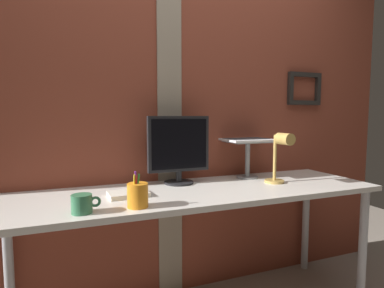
{
  "coord_description": "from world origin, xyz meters",
  "views": [
    {
      "loc": [
        -0.64,
        -1.54,
        1.18
      ],
      "look_at": [
        0.02,
        0.14,
        1.01
      ],
      "focal_mm": 28.9,
      "sensor_mm": 36.0,
      "label": 1
    }
  ],
  "objects_px": {
    "monitor": "(179,147)",
    "pen_cup": "(138,195)",
    "coffee_mug": "(82,204)",
    "laptop": "(243,133)",
    "desk_lamp": "(281,153)"
  },
  "relations": [
    {
      "from": "monitor",
      "to": "laptop",
      "type": "relative_size",
      "value": 1.3
    },
    {
      "from": "laptop",
      "to": "pen_cup",
      "type": "distance_m",
      "value": 0.98
    },
    {
      "from": "laptop",
      "to": "coffee_mug",
      "type": "relative_size",
      "value": 2.59
    },
    {
      "from": "laptop",
      "to": "desk_lamp",
      "type": "relative_size",
      "value": 1.02
    },
    {
      "from": "monitor",
      "to": "pen_cup",
      "type": "distance_m",
      "value": 0.55
    },
    {
      "from": "pen_cup",
      "to": "coffee_mug",
      "type": "relative_size",
      "value": 1.37
    },
    {
      "from": "monitor",
      "to": "coffee_mug",
      "type": "height_order",
      "value": "monitor"
    },
    {
      "from": "laptop",
      "to": "pen_cup",
      "type": "bearing_deg",
      "value": -150.21
    },
    {
      "from": "desk_lamp",
      "to": "monitor",
      "type": "bearing_deg",
      "value": 156.63
    },
    {
      "from": "coffee_mug",
      "to": "laptop",
      "type": "bearing_deg",
      "value": 23.93
    },
    {
      "from": "pen_cup",
      "to": "coffee_mug",
      "type": "distance_m",
      "value": 0.24
    },
    {
      "from": "monitor",
      "to": "desk_lamp",
      "type": "height_order",
      "value": "monitor"
    },
    {
      "from": "laptop",
      "to": "pen_cup",
      "type": "height_order",
      "value": "laptop"
    },
    {
      "from": "monitor",
      "to": "desk_lamp",
      "type": "xyz_separation_m",
      "value": [
        0.56,
        -0.24,
        -0.03
      ]
    },
    {
      "from": "pen_cup",
      "to": "coffee_mug",
      "type": "bearing_deg",
      "value": 179.97
    }
  ]
}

